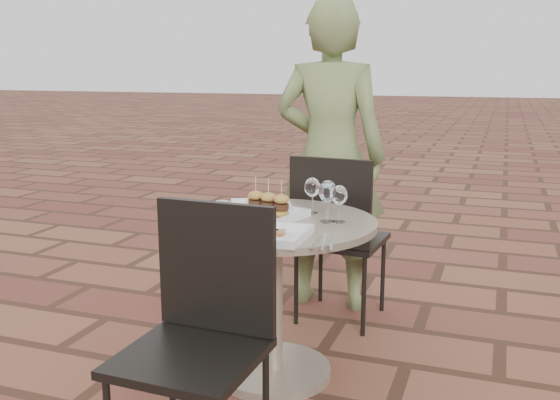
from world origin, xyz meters
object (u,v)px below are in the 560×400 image
(chair_near, at_px, (203,318))
(plate_tuna, at_px, (271,234))
(diner, at_px, (330,157))
(cafe_table, at_px, (274,274))
(plate_salmon, at_px, (261,206))
(chair_far, at_px, (336,226))
(plate_sliders, at_px, (268,209))

(chair_near, distance_m, plate_tuna, 0.47)
(plate_tuna, bearing_deg, chair_near, -101.67)
(chair_near, distance_m, diner, 1.69)
(chair_near, height_order, diner, diner)
(cafe_table, height_order, plate_salmon, plate_salmon)
(chair_near, height_order, plate_salmon, chair_near)
(cafe_table, distance_m, plate_salmon, 0.33)
(diner, height_order, plate_tuna, diner)
(chair_far, bearing_deg, diner, -63.44)
(chair_far, bearing_deg, plate_tuna, 93.21)
(cafe_table, bearing_deg, chair_near, -89.62)
(cafe_table, relative_size, plate_tuna, 3.20)
(cafe_table, xyz_separation_m, plate_tuna, (0.09, -0.28, 0.26))
(plate_tuna, bearing_deg, diner, 94.64)
(chair_near, relative_size, plate_salmon, 2.55)
(diner, relative_size, plate_salmon, 4.83)
(chair_far, height_order, diner, diner)
(chair_far, bearing_deg, plate_sliders, 81.51)
(cafe_table, distance_m, chair_far, 0.68)
(diner, relative_size, plate_tuna, 6.25)
(plate_tuna, bearing_deg, chair_far, 88.89)
(cafe_table, bearing_deg, plate_tuna, -71.87)
(diner, xyz_separation_m, plate_salmon, (-0.11, -0.81, -0.13))
(chair_near, relative_size, diner, 0.53)
(plate_sliders, bearing_deg, plate_salmon, 124.94)
(plate_salmon, bearing_deg, diner, 82.52)
(plate_sliders, height_order, plate_tuna, plate_sliders)
(chair_far, height_order, plate_tuna, chair_far)
(chair_far, xyz_separation_m, plate_salmon, (-0.22, -0.52, 0.20))
(chair_far, bearing_deg, cafe_table, 84.92)
(chair_near, bearing_deg, plate_tuna, 80.04)
(diner, height_order, plate_salmon, diner)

